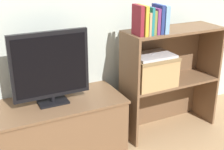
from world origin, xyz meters
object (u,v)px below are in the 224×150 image
Objects in this scene: book_plum at (154,21)px; book_olive at (151,22)px; tv_stand at (55,128)px; book_mustard at (142,20)px; book_teal at (148,20)px; book_skyblue at (162,19)px; book_tan at (145,23)px; tv at (50,67)px; laptop at (153,55)px; storage_basket_left at (152,70)px; book_maroon at (138,20)px; book_navy at (158,19)px.

book_olive is at bearing 180.00° from book_plum.
book_plum is (0.79, -0.12, 0.79)m from tv_stand.
book_mustard reaches higher than book_teal.
book_skyblue is at bearing 0.00° from book_olive.
book_tan is at bearing -9.82° from tv_stand.
tv is (-0.00, -0.00, 0.51)m from tv_stand.
laptop is at bearing 52.48° from book_plum.
laptop is at bearing 138.90° from book_skyblue.
book_plum is at bearing 0.00° from book_tan.
book_plum reaches higher than storage_basket_left.
book_olive is (0.76, -0.12, 0.28)m from tv.
book_teal reaches higher than tv_stand.
book_maroon is 1.08× the size of book_skyblue.
book_mustard is 0.05m from book_teal.
storage_basket_left is (0.82, -0.09, 0.38)m from tv_stand.
book_plum is (0.79, -0.12, 0.28)m from tv.
tv is 3.31× the size of book_tan.
tv_stand is 5.14× the size of book_teal.
book_navy is at bearing 0.00° from book_mustard.
book_skyblue is at bearing 0.00° from book_maroon.
book_maroon is 1.25× the size of book_olive.
tv_stand is 0.96m from laptop.
book_plum is 0.04m from book_navy.
tv_stand is 1.04m from book_maroon.
tv_stand is at bearing 174.03° from storage_basket_left.
book_skyblue is at bearing -41.10° from laptop.
book_maroon is (0.64, -0.12, 0.81)m from tv_stand.
book_navy reaches higher than book_olive.
book_teal reaches higher than book_olive.
storage_basket_left is (0.09, 0.04, -0.42)m from book_teal.
tv_stand is 1.15m from book_navy.
book_navy is (0.06, 0.00, 0.02)m from book_olive.
book_skyblue is (0.15, 0.00, 0.02)m from book_tan.
tv is 0.80m from book_teal.
book_tan is (0.71, -0.12, 0.27)m from tv.
book_mustard is 0.18m from book_skyblue.
book_mustard is at bearing 180.00° from book_plum.
storage_basket_left is at bearing 32.88° from book_olive.
book_mustard is at bearing 180.00° from book_teal.
storage_basket_left is at bearing 15.31° from book_mustard.
laptop is (0.82, -0.09, 0.50)m from tv_stand.
book_maroon is at bearing 180.00° from book_mustard.
laptop reaches higher than storage_basket_left.
book_mustard reaches higher than tv.
book_mustard reaches higher than book_navy.
book_navy is (0.14, 0.00, -0.00)m from book_mustard.
book_navy reaches higher than book_skyblue.
book_olive is (0.11, 0.00, -0.02)m from book_maroon.
book_tan is 0.05m from book_olive.
book_tan is 0.89× the size of book_plum.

